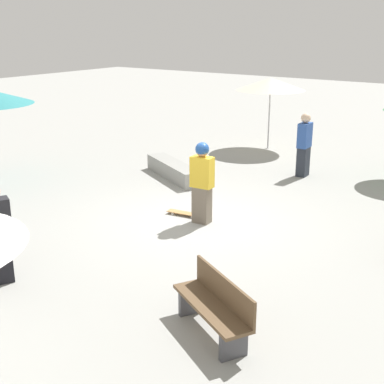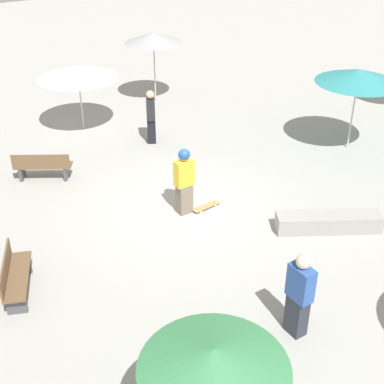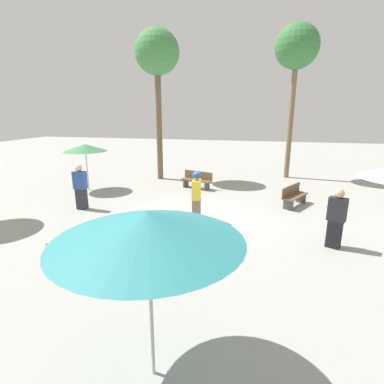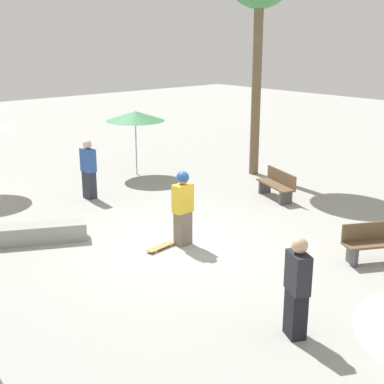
{
  "view_description": "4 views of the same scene",
  "coord_description": "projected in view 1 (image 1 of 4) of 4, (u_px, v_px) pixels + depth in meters",
  "views": [
    {
      "loc": [
        -9.06,
        -6.21,
        4.21
      ],
      "look_at": [
        -0.09,
        0.09,
        0.7
      ],
      "focal_mm": 50.0,
      "sensor_mm": 36.0,
      "label": 1
    },
    {
      "loc": [
        10.16,
        -5.76,
        7.38
      ],
      "look_at": [
        0.55,
        -0.16,
        0.88
      ],
      "focal_mm": 50.0,
      "sensor_mm": 36.0,
      "label": 2
    },
    {
      "loc": [
        -2.08,
        9.7,
        3.79
      ],
      "look_at": [
        0.18,
        -0.02,
        1.07
      ],
      "focal_mm": 28.0,
      "sensor_mm": 36.0,
      "label": 3
    },
    {
      "loc": [
        -8.99,
        7.51,
        4.79
      ],
      "look_at": [
        0.37,
        -0.66,
        1.11
      ],
      "focal_mm": 50.0,
      "sensor_mm": 36.0,
      "label": 4
    }
  ],
  "objects": [
    {
      "name": "ground_plane",
      "position": [
        198.0,
        222.0,
        11.75
      ],
      "size": [
        60.0,
        60.0,
        0.0
      ],
      "primitive_type": "plane",
      "color": "#9E9E99"
    },
    {
      "name": "shade_umbrella_cream",
      "position": [
        271.0,
        84.0,
        17.88
      ],
      "size": [
        2.33,
        2.33,
        2.41
      ],
      "color": "#B7B7BC",
      "rests_on": "ground_plane"
    },
    {
      "name": "concrete_ledge",
      "position": [
        174.0,
        170.0,
        15.01
      ],
      "size": [
        1.65,
        2.49,
        0.43
      ],
      "rotation": [
        0.0,
        0.0,
        1.09
      ],
      "color": "gray",
      "rests_on": "ground_plane"
    },
    {
      "name": "bench_far",
      "position": [
        215.0,
        306.0,
        7.44
      ],
      "size": [
        1.16,
        1.61,
        0.85
      ],
      "rotation": [
        0.0,
        0.0,
        1.07
      ],
      "color": "#47474C",
      "rests_on": "ground_plane"
    },
    {
      "name": "bystander_watching",
      "position": [
        304.0,
        145.0,
        14.97
      ],
      "size": [
        0.5,
        0.29,
        1.79
      ],
      "rotation": [
        0.0,
        0.0,
        0.04
      ],
      "color": "#282D38",
      "rests_on": "ground_plane"
    },
    {
      "name": "skateboard",
      "position": [
        184.0,
        213.0,
        12.12
      ],
      "size": [
        0.31,
        0.82,
        0.07
      ],
      "rotation": [
        0.0,
        0.0,
        1.71
      ],
      "color": "#B7844C",
      "rests_on": "ground_plane"
    },
    {
      "name": "skater_main",
      "position": [
        202.0,
        180.0,
        11.44
      ],
      "size": [
        0.3,
        0.49,
        1.79
      ],
      "rotation": [
        0.0,
        0.0,
        1.64
      ],
      "color": "#726656",
      "rests_on": "ground_plane"
    }
  ]
}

